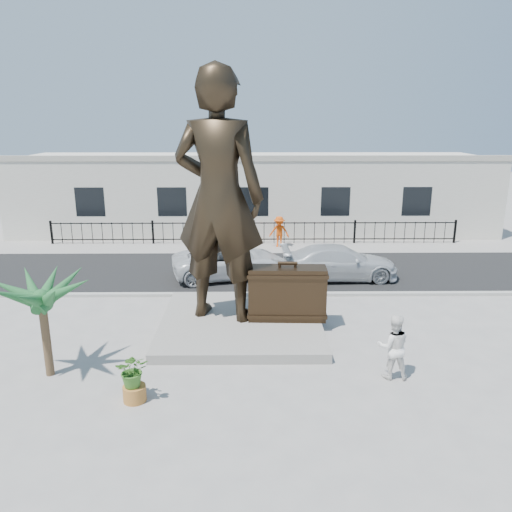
% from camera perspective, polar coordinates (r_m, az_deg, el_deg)
% --- Properties ---
extents(ground, '(100.00, 100.00, 0.00)m').
position_cam_1_polar(ground, '(15.25, 0.08, -10.40)').
color(ground, '#9E9991').
rests_on(ground, ground).
extents(street, '(40.00, 7.00, 0.01)m').
position_cam_1_polar(street, '(22.71, -0.16, -1.52)').
color(street, black).
rests_on(street, ground).
extents(curb, '(40.00, 0.25, 0.12)m').
position_cam_1_polar(curb, '(19.37, -0.08, -4.40)').
color(curb, '#A5A399').
rests_on(curb, ground).
extents(far_sidewalk, '(40.00, 2.50, 0.02)m').
position_cam_1_polar(far_sidewalk, '(26.56, -0.22, 1.03)').
color(far_sidewalk, '#9E9991').
rests_on(far_sidewalk, ground).
extents(plinth, '(5.20, 5.20, 0.30)m').
position_cam_1_polar(plinth, '(16.55, -1.73, -7.66)').
color(plinth, gray).
rests_on(plinth, ground).
extents(fence, '(22.00, 0.10, 1.20)m').
position_cam_1_polar(fence, '(27.20, -0.23, 2.66)').
color(fence, black).
rests_on(fence, ground).
extents(building, '(28.00, 7.00, 4.40)m').
position_cam_1_polar(building, '(31.03, -0.29, 7.27)').
color(building, silver).
rests_on(building, ground).
extents(statue, '(3.29, 2.60, 7.93)m').
position_cam_1_polar(statue, '(15.72, -4.28, 6.70)').
color(statue, '#2D2216').
rests_on(statue, plinth).
extents(suitcase, '(2.52, 0.88, 1.76)m').
position_cam_1_polar(suitcase, '(16.23, 3.57, -4.27)').
color(suitcase, black).
rests_on(suitcase, plinth).
extents(tourist, '(0.91, 0.73, 1.77)m').
position_cam_1_polar(tourist, '(13.74, 15.42, -9.96)').
color(tourist, white).
rests_on(tourist, ground).
extents(car_white, '(5.38, 3.36, 1.39)m').
position_cam_1_polar(car_white, '(21.45, -2.88, -0.62)').
color(car_white, silver).
rests_on(car_white, street).
extents(car_silver, '(5.01, 2.21, 1.43)m').
position_cam_1_polar(car_silver, '(21.50, 9.48, -0.72)').
color(car_silver, silver).
rests_on(car_silver, street).
extents(worker, '(1.16, 0.82, 1.63)m').
position_cam_1_polar(worker, '(26.46, 2.67, 2.80)').
color(worker, '#DB490B').
rests_on(worker, far_sidewalk).
extents(palm_tree, '(1.80, 1.80, 3.20)m').
position_cam_1_polar(palm_tree, '(14.86, -22.42, -12.41)').
color(palm_tree, '#1E5327').
rests_on(palm_tree, ground).
extents(planter, '(0.56, 0.56, 0.40)m').
position_cam_1_polar(planter, '(12.92, -13.70, -15.00)').
color(planter, '#AE6D2E').
rests_on(planter, ground).
extents(shrub, '(0.85, 0.76, 0.85)m').
position_cam_1_polar(shrub, '(12.62, -13.89, -12.54)').
color(shrub, '#3A6D23').
rests_on(shrub, planter).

